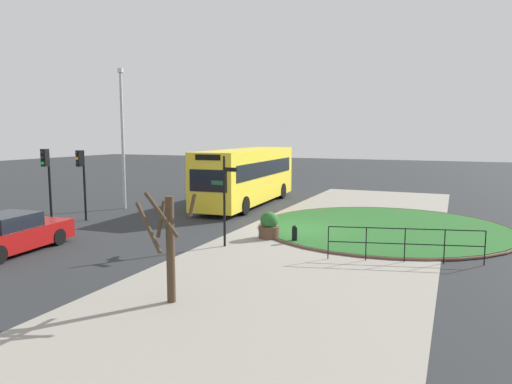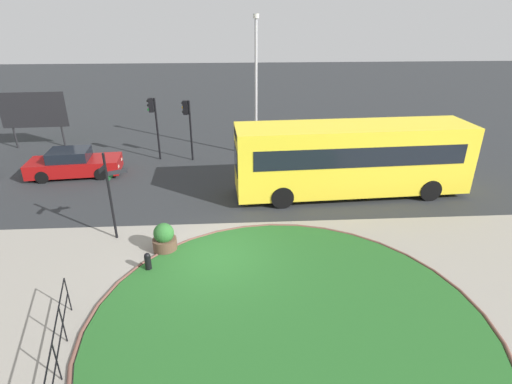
{
  "view_description": "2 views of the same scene",
  "coord_description": "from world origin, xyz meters",
  "px_view_note": "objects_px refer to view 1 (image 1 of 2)",
  "views": [
    {
      "loc": [
        -19.39,
        -6.29,
        4.26
      ],
      "look_at": [
        0.42,
        2.15,
        1.58
      ],
      "focal_mm": 32.96,
      "sensor_mm": 36.0,
      "label": 1
    },
    {
      "loc": [
        0.69,
        -11.81,
        7.88
      ],
      "look_at": [
        1.55,
        2.18,
        1.54
      ],
      "focal_mm": 27.86,
      "sensor_mm": 36.0,
      "label": 2
    }
  ],
  "objects_px": {
    "lamppost_tall": "(123,135)",
    "bus_yellow": "(247,175)",
    "car_far_lane": "(10,235)",
    "traffic_light_near": "(81,169)",
    "street_tree_bare": "(169,241)",
    "bollard_foreground": "(295,234)",
    "planter_near_signpost": "(269,226)",
    "traffic_light_far": "(47,170)",
    "signpost_directional": "(224,195)"
  },
  "relations": [
    {
      "from": "lamppost_tall",
      "to": "bus_yellow",
      "type": "bearing_deg",
      "value": -55.23
    },
    {
      "from": "bollard_foreground",
      "to": "bus_yellow",
      "type": "height_order",
      "value": "bus_yellow"
    },
    {
      "from": "traffic_light_far",
      "to": "planter_near_signpost",
      "type": "bearing_deg",
      "value": 96.48
    },
    {
      "from": "bus_yellow",
      "to": "planter_near_signpost",
      "type": "height_order",
      "value": "bus_yellow"
    },
    {
      "from": "signpost_directional",
      "to": "car_far_lane",
      "type": "relative_size",
      "value": 0.73
    },
    {
      "from": "bollard_foreground",
      "to": "signpost_directional",
      "type": "bearing_deg",
      "value": 125.11
    },
    {
      "from": "traffic_light_far",
      "to": "traffic_light_near",
      "type": "bearing_deg",
      "value": 170.04
    },
    {
      "from": "traffic_light_near",
      "to": "bollard_foreground",
      "type": "bearing_deg",
      "value": 98.54
    },
    {
      "from": "street_tree_bare",
      "to": "car_far_lane",
      "type": "bearing_deg",
      "value": 75.68
    },
    {
      "from": "bollard_foreground",
      "to": "car_far_lane",
      "type": "distance_m",
      "value": 10.46
    },
    {
      "from": "signpost_directional",
      "to": "planter_near_signpost",
      "type": "height_order",
      "value": "signpost_directional"
    },
    {
      "from": "car_far_lane",
      "to": "street_tree_bare",
      "type": "distance_m",
      "value": 8.45
    },
    {
      "from": "car_far_lane",
      "to": "planter_near_signpost",
      "type": "distance_m",
      "value": 9.65
    },
    {
      "from": "traffic_light_near",
      "to": "lamppost_tall",
      "type": "height_order",
      "value": "lamppost_tall"
    },
    {
      "from": "bus_yellow",
      "to": "traffic_light_near",
      "type": "distance_m",
      "value": 9.57
    },
    {
      "from": "planter_near_signpost",
      "to": "signpost_directional",
      "type": "bearing_deg",
      "value": 152.01
    },
    {
      "from": "traffic_light_near",
      "to": "traffic_light_far",
      "type": "bearing_deg",
      "value": 4.86
    },
    {
      "from": "planter_near_signpost",
      "to": "bollard_foreground",
      "type": "bearing_deg",
      "value": -106.88
    },
    {
      "from": "traffic_light_near",
      "to": "traffic_light_far",
      "type": "relative_size",
      "value": 0.97
    },
    {
      "from": "traffic_light_near",
      "to": "car_far_lane",
      "type": "bearing_deg",
      "value": 30.45
    },
    {
      "from": "traffic_light_near",
      "to": "traffic_light_far",
      "type": "xyz_separation_m",
      "value": [
        -1.92,
        0.19,
        0.09
      ]
    },
    {
      "from": "bollard_foreground",
      "to": "bus_yellow",
      "type": "distance_m",
      "value": 10.26
    },
    {
      "from": "traffic_light_near",
      "to": "planter_near_signpost",
      "type": "relative_size",
      "value": 3.14
    },
    {
      "from": "traffic_light_far",
      "to": "signpost_directional",
      "type": "bearing_deg",
      "value": 85.35
    },
    {
      "from": "bollard_foreground",
      "to": "traffic_light_near",
      "type": "bearing_deg",
      "value": 87.96
    },
    {
      "from": "traffic_light_near",
      "to": "planter_near_signpost",
      "type": "bearing_deg",
      "value": 100.45
    },
    {
      "from": "lamppost_tall",
      "to": "traffic_light_near",
      "type": "bearing_deg",
      "value": -171.32
    },
    {
      "from": "traffic_light_far",
      "to": "bollard_foreground",
      "type": "bearing_deg",
      "value": 93.49
    },
    {
      "from": "traffic_light_far",
      "to": "lamppost_tall",
      "type": "height_order",
      "value": "lamppost_tall"
    },
    {
      "from": "traffic_light_near",
      "to": "planter_near_signpost",
      "type": "xyz_separation_m",
      "value": [
        -0.02,
        -9.82,
        -2.04
      ]
    },
    {
      "from": "bus_yellow",
      "to": "planter_near_signpost",
      "type": "relative_size",
      "value": 9.81
    },
    {
      "from": "planter_near_signpost",
      "to": "traffic_light_near",
      "type": "bearing_deg",
      "value": 89.87
    },
    {
      "from": "bollard_foreground",
      "to": "bus_yellow",
      "type": "relative_size",
      "value": 0.07
    },
    {
      "from": "traffic_light_far",
      "to": "planter_near_signpost",
      "type": "relative_size",
      "value": 3.25
    },
    {
      "from": "street_tree_bare",
      "to": "bollard_foreground",
      "type": "bearing_deg",
      "value": -6.0
    },
    {
      "from": "car_far_lane",
      "to": "street_tree_bare",
      "type": "height_order",
      "value": "street_tree_bare"
    },
    {
      "from": "bus_yellow",
      "to": "car_far_lane",
      "type": "distance_m",
      "value": 14.2
    },
    {
      "from": "traffic_light_near",
      "to": "street_tree_bare",
      "type": "xyz_separation_m",
      "value": [
        -7.91,
        -10.24,
        -0.94
      ]
    },
    {
      "from": "bus_yellow",
      "to": "car_far_lane",
      "type": "xyz_separation_m",
      "value": [
        -13.8,
        3.15,
        -1.13
      ]
    },
    {
      "from": "traffic_light_near",
      "to": "traffic_light_far",
      "type": "height_order",
      "value": "traffic_light_far"
    },
    {
      "from": "car_far_lane",
      "to": "lamppost_tall",
      "type": "bearing_deg",
      "value": 9.81
    },
    {
      "from": "traffic_light_near",
      "to": "street_tree_bare",
      "type": "relative_size",
      "value": 1.2
    },
    {
      "from": "bollard_foreground",
      "to": "car_far_lane",
      "type": "relative_size",
      "value": 0.15
    },
    {
      "from": "signpost_directional",
      "to": "bollard_foreground",
      "type": "bearing_deg",
      "value": -54.89
    },
    {
      "from": "traffic_light_near",
      "to": "street_tree_bare",
      "type": "height_order",
      "value": "traffic_light_near"
    },
    {
      "from": "bollard_foreground",
      "to": "lamppost_tall",
      "type": "height_order",
      "value": "lamppost_tall"
    },
    {
      "from": "bollard_foreground",
      "to": "street_tree_bare",
      "type": "xyz_separation_m",
      "value": [
        -7.52,
        0.79,
        1.24
      ]
    },
    {
      "from": "bollard_foreground",
      "to": "bus_yellow",
      "type": "xyz_separation_m",
      "value": [
        8.36,
        5.78,
        1.42
      ]
    },
    {
      "from": "signpost_directional",
      "to": "lamppost_tall",
      "type": "distance_m",
      "value": 11.29
    },
    {
      "from": "planter_near_signpost",
      "to": "street_tree_bare",
      "type": "height_order",
      "value": "street_tree_bare"
    }
  ]
}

